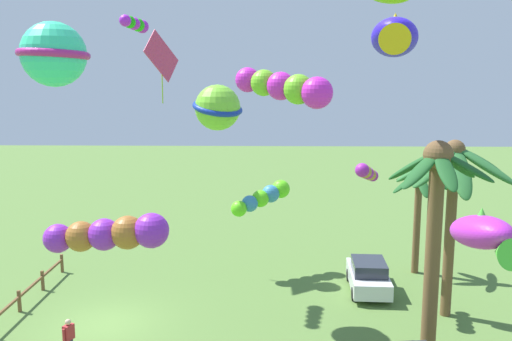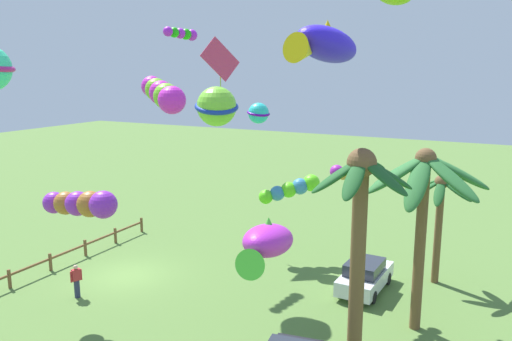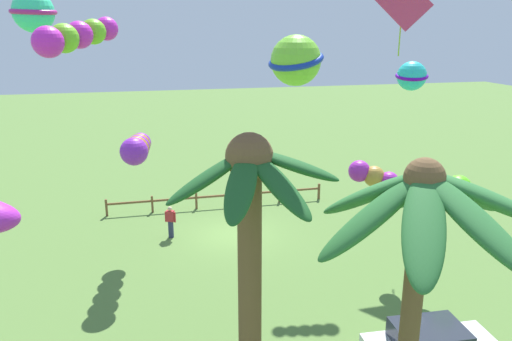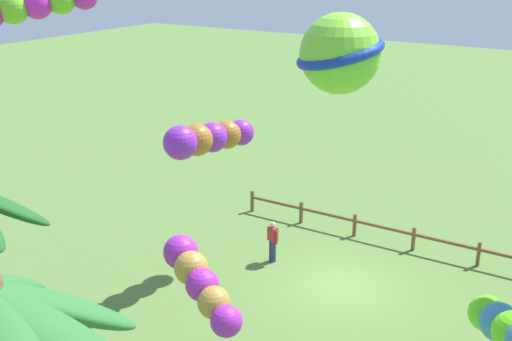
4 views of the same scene
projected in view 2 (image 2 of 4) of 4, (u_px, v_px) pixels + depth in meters
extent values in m
plane|color=#567A38|center=(127.00, 276.00, 25.97)|extent=(120.00, 120.00, 0.00)
cylinder|color=brown|center=(358.00, 263.00, 18.02)|extent=(0.54, 0.54, 7.28)
ellipsoid|color=#1E5623|center=(354.00, 179.00, 16.60)|extent=(1.92, 0.60, 1.29)
ellipsoid|color=#1E5623|center=(384.00, 177.00, 16.68)|extent=(1.29, 2.04, 1.19)
ellipsoid|color=#1E5623|center=(387.00, 174.00, 17.40)|extent=(1.42, 1.97, 1.29)
ellipsoid|color=#1E5623|center=(373.00, 165.00, 18.13)|extent=(2.11, 0.88, 0.95)
ellipsoid|color=#1E5623|center=(344.00, 171.00, 18.12)|extent=(1.48, 1.90, 1.37)
ellipsoid|color=#1E5623|center=(337.00, 176.00, 17.27)|extent=(1.58, 1.87, 1.35)
sphere|color=brown|center=(362.00, 163.00, 17.31)|extent=(1.03, 1.03, 1.03)
cylinder|color=brown|center=(438.00, 233.00, 24.72)|extent=(0.36, 0.36, 5.13)
ellipsoid|color=#1E5623|center=(439.00, 193.00, 23.68)|extent=(1.53, 0.50, 1.14)
ellipsoid|color=#1E5623|center=(456.00, 191.00, 23.73)|extent=(0.99, 1.67, 0.98)
ellipsoid|color=#1E5623|center=(453.00, 184.00, 24.64)|extent=(1.66, 1.32, 0.78)
ellipsoid|color=#1E5623|center=(435.00, 183.00, 25.04)|extent=(1.69, 1.23, 0.80)
ellipsoid|color=#1E5623|center=(426.00, 189.00, 24.44)|extent=(0.86, 1.60, 1.13)
sphere|color=brown|center=(442.00, 182.00, 24.22)|extent=(0.68, 0.68, 0.68)
cylinder|color=brown|center=(420.00, 246.00, 20.06)|extent=(0.43, 0.43, 7.06)
ellipsoid|color=#2D7033|center=(417.00, 183.00, 18.64)|extent=(2.35, 0.94, 2.00)
ellipsoid|color=#2D7033|center=(451.00, 178.00, 18.51)|extent=(1.91, 2.57, 1.63)
ellipsoid|color=#2D7033|center=(458.00, 173.00, 19.29)|extent=(1.55, 2.68, 1.54)
ellipsoid|color=#2D7033|center=(439.00, 165.00, 20.35)|extent=(2.75, 1.45, 1.33)
ellipsoid|color=#2D7033|center=(420.00, 166.00, 20.64)|extent=(2.69, 1.51, 1.52)
ellipsoid|color=#2D7033|center=(398.00, 172.00, 20.25)|extent=(1.41, 2.54, 1.82)
ellipsoid|color=#2D7033|center=(396.00, 175.00, 19.35)|extent=(2.02, 2.49, 1.71)
sphere|color=brown|center=(426.00, 159.00, 19.36)|extent=(0.82, 0.82, 0.82)
cube|color=brown|center=(142.00, 225.00, 32.94)|extent=(0.12, 0.12, 0.95)
cube|color=brown|center=(115.00, 236.00, 30.81)|extent=(0.12, 0.12, 0.95)
cube|color=brown|center=(85.00, 248.00, 28.68)|extent=(0.12, 0.12, 0.95)
cube|color=brown|center=(50.00, 262.00, 26.55)|extent=(0.12, 0.12, 0.95)
cube|color=brown|center=(9.00, 279.00, 24.41)|extent=(0.12, 0.12, 0.95)
cube|color=brown|center=(68.00, 251.00, 27.57)|extent=(12.31, 0.09, 0.11)
cube|color=silver|center=(365.00, 278.00, 24.19)|extent=(3.98, 1.88, 0.70)
cube|color=#282D38|center=(365.00, 267.00, 23.94)|extent=(2.10, 1.59, 0.56)
cylinder|color=black|center=(357.00, 272.00, 25.66)|extent=(0.61, 0.21, 0.60)
cylinder|color=black|center=(388.00, 279.00, 24.89)|extent=(0.61, 0.21, 0.60)
cylinder|color=black|center=(340.00, 290.00, 23.60)|extent=(0.61, 0.21, 0.60)
cylinder|color=black|center=(373.00, 297.00, 22.84)|extent=(0.61, 0.21, 0.60)
cylinder|color=#2D3351|center=(77.00, 289.00, 23.46)|extent=(0.26, 0.26, 0.84)
cube|color=#B72D33|center=(76.00, 275.00, 23.32)|extent=(0.44, 0.36, 0.54)
sphere|color=beige|center=(75.00, 267.00, 23.25)|extent=(0.21, 0.21, 0.21)
cylinder|color=#B72D33|center=(81.00, 274.00, 23.48)|extent=(0.09, 0.09, 0.52)
cylinder|color=#B72D33|center=(71.00, 277.00, 23.19)|extent=(0.09, 0.09, 0.52)
ellipsoid|color=#BE2AC5|center=(269.00, 240.00, 12.68)|extent=(2.52, 1.45, 1.26)
cone|color=#4CCF36|center=(255.00, 262.00, 11.78)|extent=(0.94, 0.83, 0.85)
cone|color=#4CCF36|center=(269.00, 226.00, 12.61)|extent=(0.51, 0.51, 0.46)
sphere|color=#DB27CA|center=(172.00, 100.00, 15.04)|extent=(0.85, 0.85, 0.85)
sphere|color=#76D228|center=(166.00, 96.00, 15.55)|extent=(0.81, 0.81, 0.81)
sphere|color=#DB27CA|center=(161.00, 93.00, 16.05)|extent=(0.78, 0.78, 0.78)
sphere|color=#76D228|center=(156.00, 90.00, 16.56)|extent=(0.75, 0.75, 0.75)
sphere|color=#DB27CA|center=(152.00, 86.00, 17.06)|extent=(0.71, 0.71, 0.71)
sphere|color=#60E91E|center=(311.00, 183.00, 28.13)|extent=(0.95, 0.95, 0.95)
sphere|color=teal|center=(300.00, 186.00, 28.09)|extent=(0.91, 0.91, 0.91)
sphere|color=#60E91E|center=(289.00, 190.00, 28.04)|extent=(0.88, 0.88, 0.88)
sphere|color=teal|center=(277.00, 193.00, 27.99)|extent=(0.84, 0.84, 0.84)
sphere|color=#60E91E|center=(266.00, 197.00, 27.94)|extent=(0.80, 0.80, 0.80)
sphere|color=#7EDB35|center=(217.00, 106.00, 23.68)|extent=(1.88, 1.88, 1.88)
torus|color=#1533A5|center=(217.00, 106.00, 23.68)|extent=(2.88, 2.88, 0.73)
sphere|color=purple|center=(337.00, 172.00, 21.47)|extent=(0.59, 0.59, 0.59)
sphere|color=#B98937|center=(343.00, 173.00, 21.73)|extent=(0.57, 0.57, 0.57)
sphere|color=purple|center=(350.00, 175.00, 21.98)|extent=(0.55, 0.55, 0.55)
sphere|color=#B98937|center=(356.00, 177.00, 22.24)|extent=(0.52, 0.52, 0.52)
sphere|color=purple|center=(362.00, 178.00, 22.49)|extent=(0.50, 0.50, 0.50)
sphere|color=purple|center=(103.00, 205.00, 19.77)|extent=(1.11, 1.11, 1.11)
sphere|color=#AC6628|center=(90.00, 204.00, 20.19)|extent=(1.06, 1.06, 1.06)
sphere|color=purple|center=(78.00, 204.00, 20.60)|extent=(1.02, 1.02, 1.02)
sphere|color=#AC6628|center=(66.00, 203.00, 21.02)|extent=(0.97, 0.97, 0.97)
sphere|color=purple|center=(54.00, 203.00, 21.44)|extent=(0.93, 0.93, 0.93)
sphere|color=#B923E4|center=(192.00, 35.00, 27.97)|extent=(0.62, 0.62, 0.62)
sphere|color=#1DBA12|center=(186.00, 34.00, 27.63)|extent=(0.60, 0.60, 0.60)
sphere|color=#B923E4|center=(180.00, 33.00, 27.30)|extent=(0.57, 0.57, 0.57)
sphere|color=#1DBA12|center=(174.00, 32.00, 26.96)|extent=(0.55, 0.55, 0.55)
sphere|color=#B923E4|center=(168.00, 31.00, 26.62)|extent=(0.52, 0.52, 0.52)
ellipsoid|color=#311CEF|center=(327.00, 45.00, 17.69)|extent=(3.59, 2.26, 1.69)
cone|color=yellow|center=(304.00, 51.00, 16.65)|extent=(1.36, 1.24, 1.17)
cone|color=yellow|center=(327.00, 29.00, 17.59)|extent=(0.76, 0.76, 0.65)
cube|color=#D2375D|center=(220.00, 59.00, 30.03)|extent=(2.38, 1.36, 2.66)
cylinder|color=#92C229|center=(221.00, 85.00, 30.34)|extent=(0.06, 0.06, 1.76)
sphere|color=#28CCCA|center=(258.00, 113.00, 28.33)|extent=(1.17, 1.17, 1.17)
torus|color=#600BB5|center=(258.00, 113.00, 28.33)|extent=(1.71, 1.72, 0.34)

